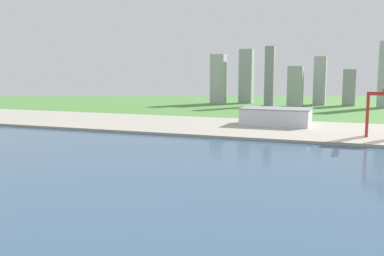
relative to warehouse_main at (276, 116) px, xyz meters
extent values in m
plane|color=#4E843D|center=(1.30, -214.21, -11.10)|extent=(2400.00, 2400.00, 0.00)
cube|color=#385675|center=(1.30, -274.21, -11.03)|extent=(840.00, 360.00, 0.15)
cube|color=#A8A292|center=(1.30, -24.21, -9.85)|extent=(840.00, 140.00, 2.50)
cube|color=#B72D23|center=(84.40, -56.30, 8.67)|extent=(2.20, 2.20, 34.53)
cube|color=#B72D23|center=(84.40, -48.30, 8.67)|extent=(2.20, 2.20, 34.53)
cube|color=silver|center=(0.00, 0.00, -0.62)|extent=(67.72, 39.71, 15.96)
cube|color=gray|center=(0.00, 0.00, 7.96)|extent=(69.08, 40.50, 1.20)
cube|color=#A5A9A9|center=(-155.89, 299.66, 32.86)|extent=(25.06, 22.94, 87.92)
cube|color=#979A9A|center=(-112.20, 330.26, 37.88)|extent=(24.40, 19.03, 97.97)
cube|color=gray|center=(-59.40, 279.86, 38.44)|extent=(15.05, 18.32, 99.08)
cube|color=#999E9B|center=(-17.02, 279.10, 21.96)|extent=(23.78, 24.76, 66.12)
cube|color=#A8A7A8|center=(17.61, 332.06, 30.49)|extent=(20.09, 26.86, 83.18)
cube|color=#97969C|center=(65.29, 329.62, 19.51)|extent=(20.45, 15.72, 61.21)
cube|color=#A3A3AA|center=(116.65, 302.64, 41.11)|extent=(17.51, 20.49, 104.42)
camera|label=1|loc=(72.92, -428.64, 44.01)|focal=39.33mm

